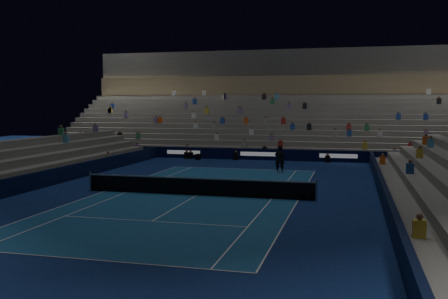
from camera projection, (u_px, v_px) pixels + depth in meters
ground at (197, 195)px, 27.62m from camera, size 90.00×90.00×0.00m
court_surface at (197, 195)px, 27.62m from camera, size 10.97×23.77×0.01m
sponsor_barrier_far at (258, 154)px, 45.45m from camera, size 44.00×0.25×1.00m
sponsor_barrier_east at (384, 194)px, 25.21m from camera, size 0.25×37.00×1.00m
sponsor_barrier_west at (40, 180)px, 29.95m from camera, size 0.25×37.00×1.00m
grandstand_main at (274, 119)px, 54.27m from camera, size 44.00×15.20×11.20m
tennis_net at (197, 186)px, 27.58m from camera, size 12.90×0.10×1.10m
tennis_player at (280, 159)px, 36.84m from camera, size 0.77×0.55×1.99m
broadcast_camera at (198, 157)px, 45.66m from camera, size 0.44×0.86×0.53m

